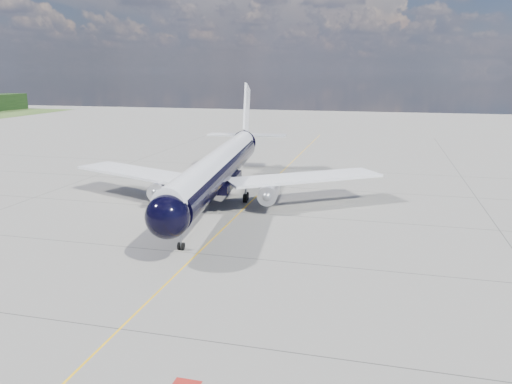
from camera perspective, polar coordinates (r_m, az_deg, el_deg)
ground at (r=67.23m, az=-0.65°, el=-1.18°), size 320.00×320.00×0.00m
taxiway_centerline at (r=62.58m, az=-1.83°, el=-2.32°), size 0.16×160.00×0.01m
main_airliner at (r=67.09m, az=-4.12°, el=2.91°), size 43.19×52.87×15.28m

